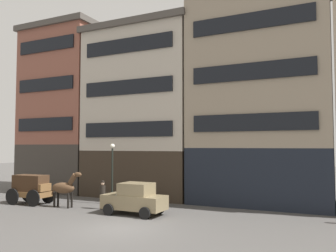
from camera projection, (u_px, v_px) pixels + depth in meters
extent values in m
plane|color=#4C4947|center=(121.00, 229.00, 16.86)|extent=(120.00, 120.00, 0.00)
cube|color=#38332D|center=(70.00, 167.00, 32.24)|extent=(7.07, 6.34, 4.09)
cube|color=brown|center=(71.00, 90.00, 32.64)|extent=(7.07, 6.34, 10.16)
cube|color=#47423D|center=(72.00, 34.00, 32.95)|extent=(7.57, 6.84, 0.50)
cube|color=black|center=(44.00, 124.00, 29.54)|extent=(5.94, 0.12, 1.10)
cube|color=black|center=(45.00, 84.00, 29.73)|extent=(5.94, 0.12, 1.10)
cube|color=black|center=(46.00, 45.00, 29.92)|extent=(5.94, 0.12, 1.10)
cube|color=#33281E|center=(148.00, 172.00, 28.73)|extent=(8.89, 6.34, 3.60)
cube|color=#B7AD9E|center=(148.00, 93.00, 29.10)|extent=(8.89, 6.34, 9.50)
cube|color=#47423D|center=(148.00, 34.00, 29.38)|extent=(9.39, 6.84, 0.50)
cube|color=black|center=(127.00, 129.00, 26.01)|extent=(7.47, 0.12, 1.10)
cube|color=black|center=(127.00, 87.00, 26.19)|extent=(7.47, 0.12, 1.10)
cube|color=black|center=(127.00, 45.00, 26.36)|extent=(7.47, 0.12, 1.10)
cube|color=black|center=(262.00, 175.00, 24.76)|extent=(9.25, 6.34, 3.83)
cube|color=gray|center=(260.00, 58.00, 25.24)|extent=(9.25, 6.34, 12.95)
cube|color=black|center=(252.00, 122.00, 22.05)|extent=(7.77, 0.12, 1.10)
cube|color=black|center=(251.00, 71.00, 22.24)|extent=(7.77, 0.12, 1.10)
cube|color=black|center=(250.00, 21.00, 22.42)|extent=(7.77, 0.12, 1.10)
cube|color=brown|center=(30.00, 194.00, 24.01)|extent=(2.77, 1.45, 0.36)
cube|color=#3D2819|center=(31.00, 183.00, 24.05)|extent=(2.36, 1.24, 1.10)
cube|color=brown|center=(44.00, 187.00, 23.60)|extent=(0.46, 1.06, 0.50)
cylinder|color=black|center=(48.00, 195.00, 24.31)|extent=(1.10, 0.14, 1.10)
cylinder|color=black|center=(33.00, 198.00, 23.00)|extent=(1.10, 0.14, 1.10)
cylinder|color=black|center=(28.00, 194.00, 24.99)|extent=(1.10, 0.14, 1.10)
cylinder|color=black|center=(12.00, 197.00, 23.68)|extent=(1.10, 0.14, 1.10)
ellipsoid|color=#513823|center=(63.00, 188.00, 22.79)|extent=(1.73, 0.70, 0.70)
cylinder|color=#513823|center=(73.00, 179.00, 22.55)|extent=(0.68, 0.36, 0.76)
ellipsoid|color=#513823|center=(78.00, 175.00, 22.42)|extent=(0.57, 0.27, 0.30)
cylinder|color=#513823|center=(53.00, 190.00, 23.09)|extent=(0.27, 0.12, 0.65)
cylinder|color=black|center=(72.00, 200.00, 22.70)|extent=(0.14, 0.14, 0.95)
cylinder|color=black|center=(68.00, 201.00, 22.37)|extent=(0.14, 0.14, 0.95)
cylinder|color=black|center=(58.00, 199.00, 23.12)|extent=(0.14, 0.14, 0.95)
cylinder|color=black|center=(54.00, 200.00, 22.79)|extent=(0.14, 0.14, 0.95)
cube|color=#7A6B4C|center=(134.00, 202.00, 20.35)|extent=(3.71, 1.63, 0.80)
cube|color=#7A6B4C|center=(136.00, 189.00, 20.32)|extent=(1.81, 1.46, 0.70)
cube|color=silver|center=(124.00, 190.00, 20.69)|extent=(0.35, 1.32, 0.56)
cylinder|color=black|center=(108.00, 210.00, 20.10)|extent=(0.66, 0.19, 0.66)
cylinder|color=black|center=(125.00, 205.00, 21.61)|extent=(0.66, 0.19, 0.66)
cylinder|color=black|center=(145.00, 213.00, 19.05)|extent=(0.66, 0.19, 0.66)
cylinder|color=black|center=(159.00, 208.00, 20.55)|extent=(0.66, 0.19, 0.66)
cylinder|color=black|center=(101.00, 202.00, 22.13)|extent=(0.16, 0.16, 0.85)
cylinder|color=black|center=(104.00, 202.00, 22.04)|extent=(0.16, 0.16, 0.85)
cylinder|color=black|center=(103.00, 191.00, 22.12)|extent=(0.36, 0.36, 0.62)
sphere|color=tan|center=(103.00, 184.00, 22.15)|extent=(0.22, 0.22, 0.22)
cylinder|color=black|center=(103.00, 182.00, 22.15)|extent=(0.28, 0.28, 0.02)
cylinder|color=black|center=(103.00, 181.00, 22.16)|extent=(0.18, 0.18, 0.09)
cylinder|color=black|center=(112.00, 176.00, 24.06)|extent=(0.12, 0.12, 3.80)
sphere|color=silver|center=(112.00, 146.00, 24.18)|extent=(0.32, 0.32, 0.32)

